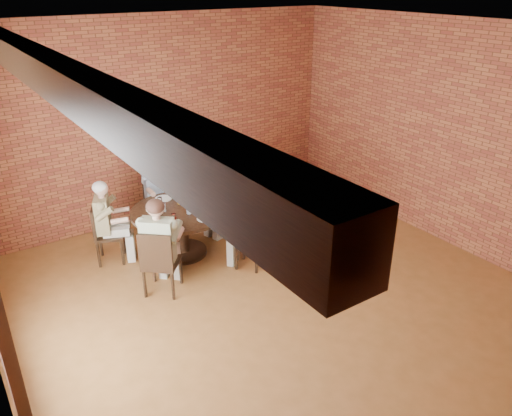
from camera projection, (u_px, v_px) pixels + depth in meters
floor at (284, 308)px, 6.46m from camera, size 7.00×7.00×0.00m
ceiling at (292, 31)px, 5.02m from camera, size 7.00×7.00×0.00m
wall_back at (161, 120)px, 8.36m from camera, size 7.00×0.00×7.00m
wall_right at (462, 140)px, 7.39m from camera, size 0.00×7.00×7.00m
ceiling_beam at (39, 68)px, 3.83m from camera, size 0.22×6.90×0.26m
dining_table at (181, 223)px, 7.51m from camera, size 1.47×1.47×0.75m
chair_a at (229, 200)px, 8.29m from camera, size 0.56×0.56×0.96m
diner_a at (225, 192)px, 8.15m from camera, size 0.82×0.74×1.38m
chair_b at (159, 197)px, 8.39m from camera, size 0.50×0.50×0.97m
diner_b at (160, 190)px, 8.24m from camera, size 0.64×0.75×1.39m
chair_c at (104, 231)px, 7.33m from camera, size 0.52×0.52×0.91m
diner_c at (108, 222)px, 7.28m from camera, size 0.75×0.69×1.28m
chair_d at (159, 261)px, 6.53m from camera, size 0.63×0.63×0.96m
diner_d at (160, 246)px, 6.54m from camera, size 0.86×0.87×1.37m
chair_e at (254, 238)px, 7.18m from camera, size 0.52×0.52×0.87m
diner_e at (250, 229)px, 7.15m from camera, size 0.70×0.73×1.22m
plate_a at (198, 198)px, 7.77m from camera, size 0.26×0.26×0.01m
plate_b at (163, 198)px, 7.76m from camera, size 0.26×0.26×0.01m
plate_c at (155, 209)px, 7.41m from camera, size 0.26×0.26×0.01m
plate_d at (206, 218)px, 7.13m from camera, size 0.26×0.26×0.01m
glass_a at (196, 201)px, 7.52m from camera, size 0.07×0.07×0.14m
glass_b at (179, 200)px, 7.56m from camera, size 0.07×0.07×0.14m
glass_c at (160, 202)px, 7.50m from camera, size 0.07×0.07×0.14m
glass_d at (163, 207)px, 7.33m from camera, size 0.07×0.07×0.14m
glass_e at (162, 212)px, 7.18m from camera, size 0.07×0.07×0.14m
glass_f at (174, 218)px, 6.99m from camera, size 0.07×0.07×0.14m
glass_g at (189, 209)px, 7.25m from camera, size 0.07×0.07×0.14m
glass_h at (200, 200)px, 7.54m from camera, size 0.07×0.07×0.14m
smartphone at (213, 216)px, 7.21m from camera, size 0.11×0.15×0.01m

